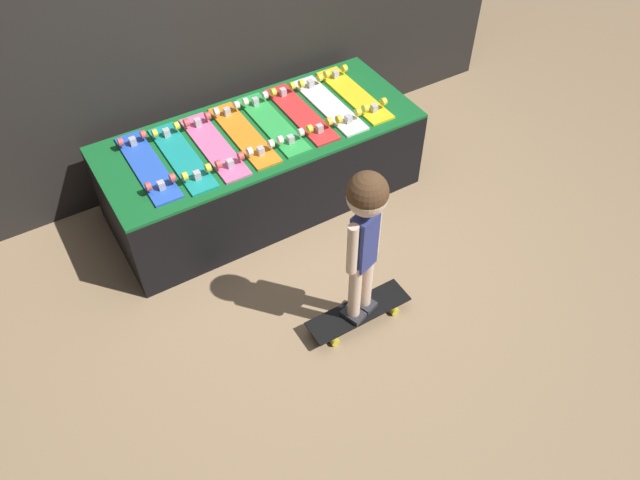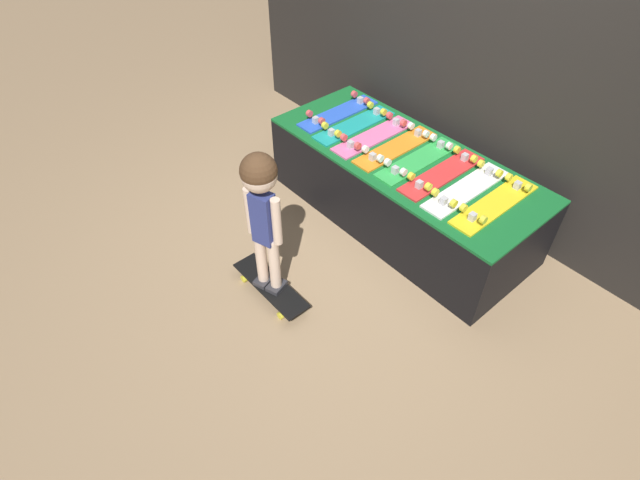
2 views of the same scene
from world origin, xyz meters
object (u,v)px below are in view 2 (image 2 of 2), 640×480
skateboard_blue_on_rack (338,112)px  skateboard_white_on_rack (467,188)px  skateboard_orange_on_rack (396,147)px  skateboard_yellow_on_rack (495,203)px  skateboard_teal_on_rack (355,124)px  skateboard_red_on_rack (442,173)px  skateboard_green_on_rack (418,159)px  skateboard_pink_on_rack (374,135)px  skateboard_on_floor (271,286)px  child (262,201)px

skateboard_blue_on_rack → skateboard_white_on_rack: bearing=-0.9°
skateboard_orange_on_rack → skateboard_yellow_on_rack: 0.86m
skateboard_teal_on_rack → skateboard_orange_on_rack: bearing=1.2°
skateboard_red_on_rack → skateboard_yellow_on_rack: (0.43, 0.00, 0.00)m
skateboard_green_on_rack → skateboard_pink_on_rack: bearing=-177.9°
skateboard_teal_on_rack → skateboard_yellow_on_rack: bearing=0.8°
skateboard_pink_on_rack → skateboard_red_on_rack: (0.65, 0.02, 0.00)m
skateboard_pink_on_rack → skateboard_white_on_rack: (0.86, 0.01, 0.00)m
skateboard_blue_on_rack → skateboard_white_on_rack: size_ratio=1.00×
skateboard_on_floor → child: size_ratio=0.61×
skateboard_blue_on_rack → skateboard_on_floor: size_ratio=1.14×
skateboard_white_on_rack → child: (-0.56, -1.25, 0.21)m
skateboard_blue_on_rack → skateboard_red_on_rack: (1.08, -0.01, 0.00)m
skateboard_yellow_on_rack → skateboard_on_floor: bearing=-121.6°
skateboard_orange_on_rack → skateboard_yellow_on_rack: (0.86, 0.01, 0.00)m
skateboard_yellow_on_rack → skateboard_orange_on_rack: bearing=-179.4°
skateboard_on_floor → skateboard_orange_on_rack: bearing=93.9°
skateboard_yellow_on_rack → skateboard_pink_on_rack: bearing=-178.9°
skateboard_on_floor → skateboard_green_on_rack: bearing=84.1°
skateboard_white_on_rack → skateboard_green_on_rack: bearing=178.9°
skateboard_green_on_rack → child: bearing=-95.9°
skateboard_teal_on_rack → skateboard_on_floor: skateboard_teal_on_rack is taller
skateboard_pink_on_rack → skateboard_green_on_rack: size_ratio=1.00×
skateboard_red_on_rack → skateboard_on_floor: (-0.35, -1.27, -0.54)m
skateboard_teal_on_rack → skateboard_red_on_rack: bearing=1.0°
skateboard_green_on_rack → skateboard_teal_on_rack: bearing=-178.9°
child → skateboard_white_on_rack: bearing=47.7°
skateboard_pink_on_rack → child: size_ratio=0.70×
skateboard_white_on_rack → skateboard_pink_on_rack: bearing=-179.5°
skateboard_teal_on_rack → skateboard_red_on_rack: (0.86, 0.02, 0.00)m
skateboard_pink_on_rack → skateboard_yellow_on_rack: same height
skateboard_green_on_rack → child: size_ratio=0.70×
skateboard_yellow_on_rack → skateboard_teal_on_rack: bearing=-179.2°
skateboard_white_on_rack → skateboard_on_floor: 1.48m
skateboard_blue_on_rack → skateboard_white_on_rack: same height
skateboard_blue_on_rack → skateboard_orange_on_rack: bearing=-1.5°
skateboard_red_on_rack → skateboard_white_on_rack: same height
skateboard_green_on_rack → skateboard_orange_on_rack: bearing=-178.9°
skateboard_white_on_rack → skateboard_orange_on_rack: bearing=179.6°
skateboard_teal_on_rack → child: child is taller
skateboard_orange_on_rack → skateboard_red_on_rack: bearing=0.9°
skateboard_orange_on_rack → skateboard_on_floor: skateboard_orange_on_rack is taller
skateboard_blue_on_rack → skateboard_orange_on_rack: same height
skateboard_white_on_rack → skateboard_on_floor: size_ratio=1.14×
skateboard_pink_on_rack → skateboard_orange_on_rack: 0.22m
skateboard_teal_on_rack → skateboard_blue_on_rack: bearing=173.3°
skateboard_teal_on_rack → skateboard_green_on_rack: bearing=1.1°
skateboard_blue_on_rack → skateboard_yellow_on_rack: size_ratio=1.00×
skateboard_blue_on_rack → skateboard_yellow_on_rack: 1.51m
child → skateboard_green_on_rack: bearing=66.0°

